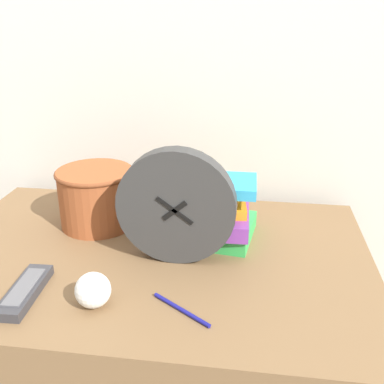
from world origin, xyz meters
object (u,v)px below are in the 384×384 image
Objects in this scene: pen at (181,310)px; desk_clock at (176,207)px; basket at (96,195)px; tv_remote at (25,291)px; book_stack at (204,210)px; crumpled_paper_ball at (93,290)px.

desk_clock is at bearing 102.21° from pen.
basket is 1.16× the size of tv_remote.
book_stack reaches higher than crumpled_paper_ball.
book_stack reaches higher than pen.
book_stack is 0.35m from crumpled_paper_ball.
desk_clock reaches higher than pen.
desk_clock is 1.53× the size of tv_remote.
desk_clock is 1.04× the size of book_stack.
book_stack is 2.08× the size of pen.
crumpled_paper_ball is at bearing -120.44° from book_stack.
desk_clock is 1.32× the size of basket.
basket is at bearing 83.20° from tv_remote.
basket is 2.88× the size of crumpled_paper_ball.
tv_remote is at bearing 178.93° from pen.
crumpled_paper_ball reaches higher than tv_remote.
pen is (0.27, -0.33, -0.08)m from basket.
book_stack is 1.47× the size of tv_remote.
crumpled_paper_ball reaches higher than pen.
book_stack is at bearing 41.94° from tv_remote.
desk_clock is 0.35m from tv_remote.
desk_clock is at bearing -113.10° from book_stack.
book_stack is 1.27× the size of basket.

